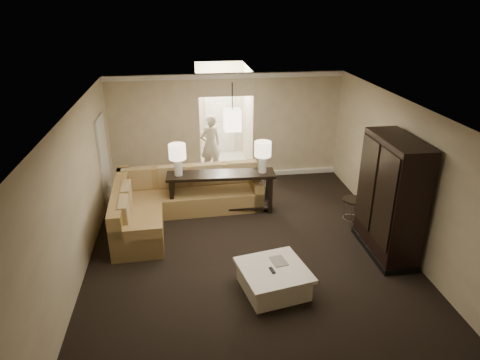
{
  "coord_description": "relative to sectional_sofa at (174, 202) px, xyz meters",
  "views": [
    {
      "loc": [
        -1.11,
        -6.74,
        4.57
      ],
      "look_at": [
        -0.03,
        1.2,
        1.1
      ],
      "focal_mm": 32.0,
      "sensor_mm": 36.0,
      "label": 1
    }
  ],
  "objects": [
    {
      "name": "ground",
      "position": [
        1.41,
        -1.83,
        -0.39
      ],
      "size": [
        8.0,
        8.0,
        0.0
      ],
      "primitive_type": "plane",
      "color": "black",
      "rests_on": "ground"
    },
    {
      "name": "wall_back",
      "position": [
        1.41,
        2.17,
        1.01
      ],
      "size": [
        6.0,
        0.04,
        2.8
      ],
      "primitive_type": "cube",
      "color": "beige",
      "rests_on": "ground"
    },
    {
      "name": "wall_left",
      "position": [
        -1.59,
        -1.83,
        1.01
      ],
      "size": [
        0.04,
        8.0,
        2.8
      ],
      "primitive_type": "cube",
      "color": "beige",
      "rests_on": "ground"
    },
    {
      "name": "wall_right",
      "position": [
        4.41,
        -1.83,
        1.01
      ],
      "size": [
        0.04,
        8.0,
        2.8
      ],
      "primitive_type": "cube",
      "color": "beige",
      "rests_on": "ground"
    },
    {
      "name": "ceiling",
      "position": [
        1.41,
        -1.83,
        2.41
      ],
      "size": [
        6.0,
        8.0,
        0.02
      ],
      "primitive_type": "cube",
      "color": "silver",
      "rests_on": "wall_back"
    },
    {
      "name": "crown_molding",
      "position": [
        1.41,
        2.12,
        2.34
      ],
      "size": [
        6.0,
        0.1,
        0.12
      ],
      "primitive_type": "cube",
      "color": "white",
      "rests_on": "wall_back"
    },
    {
      "name": "baseboard",
      "position": [
        1.41,
        2.12,
        -0.33
      ],
      "size": [
        6.0,
        0.1,
        0.12
      ],
      "primitive_type": "cube",
      "color": "white",
      "rests_on": "ground"
    },
    {
      "name": "side_door",
      "position": [
        -1.56,
        0.97,
        0.66
      ],
      "size": [
        0.05,
        0.9,
        2.1
      ],
      "primitive_type": "cube",
      "color": "silver",
      "rests_on": "ground"
    },
    {
      "name": "foyer",
      "position": [
        1.41,
        3.51,
        0.91
      ],
      "size": [
        1.44,
        2.02,
        2.8
      ],
      "color": "beige",
      "rests_on": "ground"
    },
    {
      "name": "sectional_sofa",
      "position": [
        0.0,
        0.0,
        0.0
      ],
      "size": [
        3.27,
        2.6,
        0.97
      ],
      "rotation": [
        0.0,
        0.0,
        0.04
      ],
      "color": "brown",
      "rests_on": "ground"
    },
    {
      "name": "coffee_table",
      "position": [
        1.65,
        -2.82,
        -0.17
      ],
      "size": [
        1.26,
        1.26,
        0.45
      ],
      "rotation": [
        0.0,
        0.0,
        0.2
      ],
      "color": "silver",
      "rests_on": "ground"
    },
    {
      "name": "console_table",
      "position": [
        1.06,
        0.17,
        0.17
      ],
      "size": [
        2.43,
        0.65,
        0.93
      ],
      "rotation": [
        0.0,
        0.0,
        -0.05
      ],
      "color": "black",
      "rests_on": "ground"
    },
    {
      "name": "armoire",
      "position": [
        4.0,
        -1.93,
        0.71
      ],
      "size": [
        0.68,
        1.59,
        2.29
      ],
      "color": "black",
      "rests_on": "ground"
    },
    {
      "name": "drink_table",
      "position": [
        3.81,
        -0.76,
        0.02
      ],
      "size": [
        0.45,
        0.45,
        0.56
      ],
      "rotation": [
        0.0,
        0.0,
        0.11
      ],
      "color": "black",
      "rests_on": "ground"
    },
    {
      "name": "table_lamp_left",
      "position": [
        0.13,
        0.21,
        1.02
      ],
      "size": [
        0.37,
        0.37,
        0.71
      ],
      "color": "white",
      "rests_on": "console_table"
    },
    {
      "name": "table_lamp_right",
      "position": [
        1.99,
        0.12,
        1.02
      ],
      "size": [
        0.37,
        0.37,
        0.71
      ],
      "color": "white",
      "rests_on": "console_table"
    },
    {
      "name": "pendant_light",
      "position": [
        1.41,
        0.87,
        1.57
      ],
      "size": [
        0.38,
        0.38,
        1.09
      ],
      "color": "black",
      "rests_on": "ceiling"
    },
    {
      "name": "person",
      "position": [
        0.99,
        2.47,
        0.53
      ],
      "size": [
        0.78,
        0.65,
        1.84
      ],
      "primitive_type": "imported",
      "rotation": [
        0.0,
        0.0,
        3.51
      ],
      "color": "beige",
      "rests_on": "ground"
    }
  ]
}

